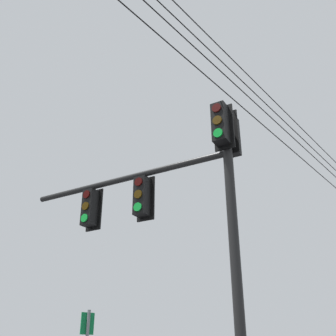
% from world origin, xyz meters
% --- Properties ---
extents(signal_mast_assembly, '(1.37, 5.54, 7.11)m').
position_xyz_m(signal_mast_assembly, '(0.47, 0.71, 5.12)').
color(signal_mast_assembly, black).
rests_on(signal_mast_assembly, ground).
extents(overhead_wire_span, '(32.37, 0.11, 1.37)m').
position_xyz_m(overhead_wire_span, '(2.10, -0.40, 8.25)').
color(overhead_wire_span, black).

